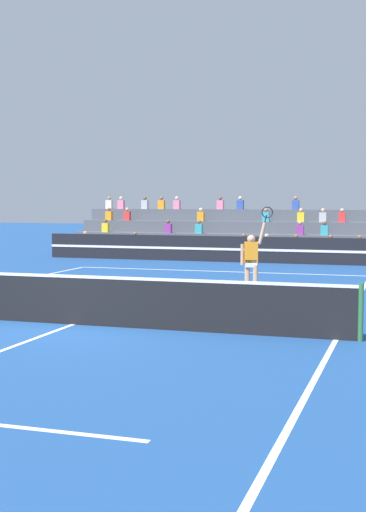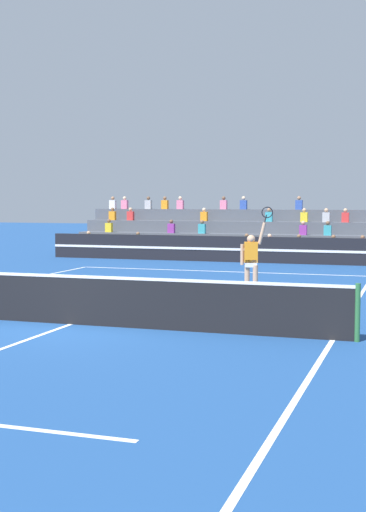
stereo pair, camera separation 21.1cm
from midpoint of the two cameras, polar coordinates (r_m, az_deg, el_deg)
name	(u,v)px [view 1 (the left image)]	position (r m, az deg, el deg)	size (l,w,h in m)	color
ground_plane	(73,325)	(15.42, -9.17, -5.43)	(120.00, 120.00, 0.00)	navy
court_lines	(73,324)	(15.42, -9.17, -5.42)	(11.10, 23.90, 0.01)	white
tennis_net	(73,299)	(15.33, -9.19, -3.43)	(12.00, 0.10, 1.10)	#2D6B38
sponsor_banner_wall	(243,249)	(30.40, 4.59, 0.53)	(18.00, 0.26, 1.10)	black
bleacher_stand	(258,239)	(33.47, 5.84, 1.38)	(17.46, 3.80, 2.83)	#4C515B
tennis_player	(252,262)	(19.28, 5.20, -0.44)	(0.87, 0.33, 2.50)	tan
tennis_ball	(294,318)	(16.03, 8.51, -4.92)	(0.07, 0.07, 0.07)	#C6DB33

